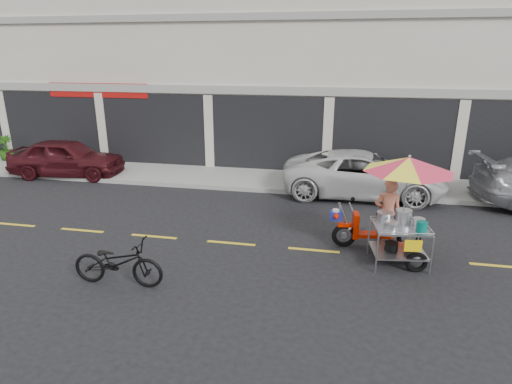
% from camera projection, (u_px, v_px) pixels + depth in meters
% --- Properties ---
extents(ground, '(90.00, 90.00, 0.00)m').
position_uv_depth(ground, '(314.00, 250.00, 10.01)').
color(ground, black).
extents(sidewalk, '(45.00, 3.00, 0.15)m').
position_uv_depth(sidewalk, '(325.00, 181.00, 15.12)').
color(sidewalk, gray).
rests_on(sidewalk, ground).
extents(shophouse_block, '(36.00, 8.11, 10.40)m').
position_uv_depth(shophouse_block, '(402.00, 57.00, 18.04)').
color(shophouse_block, beige).
rests_on(shophouse_block, ground).
extents(centerline, '(42.00, 0.10, 0.01)m').
position_uv_depth(centerline, '(314.00, 250.00, 10.01)').
color(centerline, gold).
rests_on(centerline, ground).
extents(maroon_sedan, '(4.25, 2.05, 1.40)m').
position_uv_depth(maroon_sedan, '(67.00, 158.00, 15.82)').
color(maroon_sedan, '#3D0F14').
rests_on(maroon_sedan, ground).
extents(white_pickup, '(5.10, 2.37, 1.42)m').
position_uv_depth(white_pickup, '(364.00, 174.00, 13.66)').
color(white_pickup, silver).
rests_on(white_pickup, ground).
extents(plant_short, '(0.73, 0.73, 1.02)m').
position_uv_depth(plant_short, '(6.00, 148.00, 17.63)').
color(plant_short, '#1D460E').
rests_on(plant_short, sidewalk).
extents(near_bicycle, '(1.86, 0.70, 0.97)m').
position_uv_depth(near_bicycle, '(118.00, 262.00, 8.40)').
color(near_bicycle, black).
rests_on(near_bicycle, ground).
extents(food_vendor_rig, '(2.60, 2.08, 2.43)m').
position_uv_depth(food_vendor_rig, '(398.00, 193.00, 9.23)').
color(food_vendor_rig, black).
rests_on(food_vendor_rig, ground).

